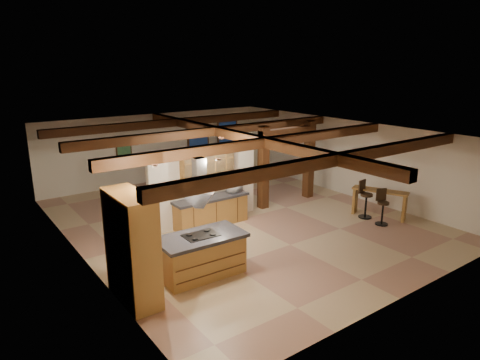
# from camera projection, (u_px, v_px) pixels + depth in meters

# --- Properties ---
(ground) EXTENTS (12.00, 12.00, 0.00)m
(ground) POSITION_uv_depth(u_px,v_px,m) (239.00, 220.00, 14.00)
(ground) COLOR #CAB086
(ground) RESTS_ON ground
(room_walls) EXTENTS (12.00, 12.00, 12.00)m
(room_walls) POSITION_uv_depth(u_px,v_px,m) (239.00, 167.00, 13.52)
(room_walls) COLOR silver
(room_walls) RESTS_ON ground
(ceiling_beams) EXTENTS (10.00, 12.00, 0.28)m
(ceiling_beams) POSITION_uv_depth(u_px,v_px,m) (239.00, 136.00, 13.26)
(ceiling_beams) COLOR #412110
(ceiling_beams) RESTS_ON room_walls
(timber_posts) EXTENTS (2.50, 0.30, 2.90)m
(timber_posts) POSITION_uv_depth(u_px,v_px,m) (287.00, 155.00, 15.33)
(timber_posts) COLOR #412110
(timber_posts) RESTS_ON ground
(partition_wall) EXTENTS (3.80, 0.18, 2.20)m
(partition_wall) POSITION_uv_depth(u_px,v_px,m) (204.00, 189.00, 13.53)
(partition_wall) COLOR silver
(partition_wall) RESTS_ON ground
(pantry_cabinet) EXTENTS (0.67, 1.60, 2.40)m
(pantry_cabinet) POSITION_uv_depth(u_px,v_px,m) (132.00, 248.00, 9.01)
(pantry_cabinet) COLOR olive
(pantry_cabinet) RESTS_ON ground
(back_counter) EXTENTS (2.50, 0.66, 0.94)m
(back_counter) POSITION_uv_depth(u_px,v_px,m) (211.00, 211.00, 13.39)
(back_counter) COLOR olive
(back_counter) RESTS_ON ground
(upper_display_cabinet) EXTENTS (1.80, 0.36, 0.95)m
(upper_display_cabinet) POSITION_uv_depth(u_px,v_px,m) (207.00, 167.00, 13.18)
(upper_display_cabinet) COLOR olive
(upper_display_cabinet) RESTS_ON partition_wall
(range_hood) EXTENTS (1.10, 1.10, 1.40)m
(range_hood) POSITION_uv_depth(u_px,v_px,m) (200.00, 205.00, 9.91)
(range_hood) COLOR silver
(range_hood) RESTS_ON room_walls
(back_windows) EXTENTS (2.70, 0.07, 1.70)m
(back_windows) POSITION_uv_depth(u_px,v_px,m) (213.00, 140.00, 19.81)
(back_windows) COLOR #412110
(back_windows) RESTS_ON room_walls
(framed_art) EXTENTS (0.65, 0.05, 0.85)m
(framed_art) POSITION_uv_depth(u_px,v_px,m) (124.00, 146.00, 17.33)
(framed_art) COLOR #412110
(framed_art) RESTS_ON room_walls
(recessed_cans) EXTENTS (3.16, 2.46, 0.03)m
(recessed_cans) POSITION_uv_depth(u_px,v_px,m) (201.00, 153.00, 10.29)
(recessed_cans) COLOR silver
(recessed_cans) RESTS_ON room_walls
(kitchen_island) EXTENTS (2.12, 1.17, 1.04)m
(kitchen_island) POSITION_uv_depth(u_px,v_px,m) (202.00, 255.00, 10.24)
(kitchen_island) COLOR olive
(kitchen_island) RESTS_ON ground
(dining_table) EXTENTS (2.14, 1.38, 0.70)m
(dining_table) POSITION_uv_depth(u_px,v_px,m) (205.00, 191.00, 15.90)
(dining_table) COLOR #412110
(dining_table) RESTS_ON ground
(sofa) EXTENTS (2.14, 1.33, 0.58)m
(sofa) POSITION_uv_depth(u_px,v_px,m) (218.00, 168.00, 19.57)
(sofa) COLOR black
(sofa) RESTS_ON ground
(microwave) EXTENTS (0.49, 0.37, 0.25)m
(microwave) POSITION_uv_depth(u_px,v_px,m) (235.00, 188.00, 13.74)
(microwave) COLOR silver
(microwave) RESTS_ON back_counter
(bar_counter) EXTENTS (1.12, 1.80, 0.93)m
(bar_counter) POSITION_uv_depth(u_px,v_px,m) (380.00, 199.00, 14.10)
(bar_counter) COLOR olive
(bar_counter) RESTS_ON ground
(side_table) EXTENTS (0.46, 0.46, 0.51)m
(side_table) POSITION_uv_depth(u_px,v_px,m) (241.00, 164.00, 20.44)
(side_table) COLOR #412110
(side_table) RESTS_ON ground
(table_lamp) EXTENTS (0.28, 0.28, 0.33)m
(table_lamp) POSITION_uv_depth(u_px,v_px,m) (241.00, 155.00, 20.31)
(table_lamp) COLOR black
(table_lamp) RESTS_ON side_table
(bar_stool_a) EXTENTS (0.43, 0.44, 1.14)m
(bar_stool_a) POSITION_uv_depth(u_px,v_px,m) (382.00, 207.00, 13.46)
(bar_stool_a) COLOR black
(bar_stool_a) RESTS_ON ground
(bar_stool_b) EXTENTS (0.44, 0.45, 1.25)m
(bar_stool_b) POSITION_uv_depth(u_px,v_px,m) (365.00, 199.00, 14.05)
(bar_stool_b) COLOR black
(bar_stool_b) RESTS_ON ground
(dining_chairs) EXTENTS (2.01, 2.01, 1.06)m
(dining_chairs) POSITION_uv_depth(u_px,v_px,m) (205.00, 186.00, 15.85)
(dining_chairs) COLOR #412110
(dining_chairs) RESTS_ON ground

